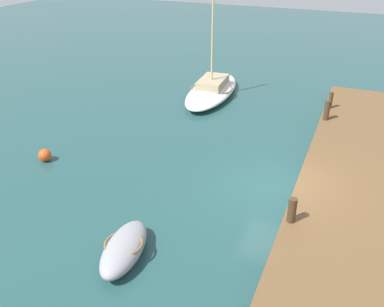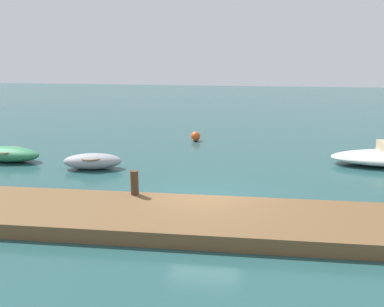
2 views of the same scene
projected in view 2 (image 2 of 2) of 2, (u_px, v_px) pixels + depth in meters
ground_plane at (206, 202)px, 15.00m from camera, size 84.00×84.00×0.00m
dock_platform at (200, 220)px, 12.91m from camera, size 23.32×3.13×0.45m
dinghy_grey at (93, 161)px, 18.84m from camera, size 2.69×1.48×0.68m
rowboat_green at (7, 154)px, 20.07m from camera, size 3.33×1.57×0.68m
mooring_post_west at (135, 183)px, 14.30m from camera, size 0.27×0.27×0.83m
marker_buoy at (196, 136)px, 24.23m from camera, size 0.53×0.53×0.53m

